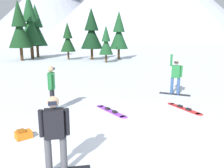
{
  "coord_description": "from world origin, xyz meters",
  "views": [
    {
      "loc": [
        0.44,
        -5.56,
        2.92
      ],
      "look_at": [
        -0.56,
        3.3,
        1.0
      ],
      "focal_mm": 35.47,
      "sensor_mm": 36.0,
      "label": 1
    }
  ],
  "objects_px": {
    "pine_tree_slender": "(68,39)",
    "pine_tree_broad": "(30,23)",
    "snowboarder_midground": "(52,87)",
    "snowboarder_background": "(176,76)",
    "pine_tree_young": "(92,32)",
    "loose_snowboard_near_left": "(111,111)",
    "pine_tree_twin": "(36,29)",
    "loose_snowboard_far_spare": "(184,108)",
    "pine_tree_tall": "(19,28)",
    "pine_tree_leaning": "(119,33)",
    "backpack_orange": "(23,134)",
    "snowboarder_foreground": "(55,133)",
    "pine_tree_short": "(106,42)"
  },
  "relations": [
    {
      "from": "snowboarder_foreground",
      "to": "pine_tree_slender",
      "type": "relative_size",
      "value": 0.37
    },
    {
      "from": "pine_tree_tall",
      "to": "pine_tree_leaning",
      "type": "bearing_deg",
      "value": 15.08
    },
    {
      "from": "loose_snowboard_far_spare",
      "to": "pine_tree_broad",
      "type": "relative_size",
      "value": 0.2
    },
    {
      "from": "loose_snowboard_near_left",
      "to": "pine_tree_tall",
      "type": "distance_m",
      "value": 22.31
    },
    {
      "from": "loose_snowboard_far_spare",
      "to": "pine_tree_tall",
      "type": "distance_m",
      "value": 23.68
    },
    {
      "from": "loose_snowboard_far_spare",
      "to": "backpack_orange",
      "type": "height_order",
      "value": "backpack_orange"
    },
    {
      "from": "pine_tree_broad",
      "to": "pine_tree_twin",
      "type": "bearing_deg",
      "value": 96.7
    },
    {
      "from": "pine_tree_leaning",
      "to": "pine_tree_young",
      "type": "bearing_deg",
      "value": -162.36
    },
    {
      "from": "loose_snowboard_far_spare",
      "to": "pine_tree_slender",
      "type": "bearing_deg",
      "value": 119.73
    },
    {
      "from": "pine_tree_slender",
      "to": "pine_tree_short",
      "type": "bearing_deg",
      "value": -26.9
    },
    {
      "from": "backpack_orange",
      "to": "pine_tree_slender",
      "type": "height_order",
      "value": "pine_tree_slender"
    },
    {
      "from": "snowboarder_foreground",
      "to": "pine_tree_slender",
      "type": "bearing_deg",
      "value": 106.71
    },
    {
      "from": "snowboarder_midground",
      "to": "loose_snowboard_far_spare",
      "type": "distance_m",
      "value": 5.42
    },
    {
      "from": "backpack_orange",
      "to": "pine_tree_tall",
      "type": "xyz_separation_m",
      "value": [
        -10.85,
        20.24,
        3.79
      ]
    },
    {
      "from": "snowboarder_midground",
      "to": "loose_snowboard_near_left",
      "type": "relative_size",
      "value": 1.14
    },
    {
      "from": "backpack_orange",
      "to": "pine_tree_twin",
      "type": "relative_size",
      "value": 0.07
    },
    {
      "from": "snowboarder_midground",
      "to": "pine_tree_slender",
      "type": "relative_size",
      "value": 0.39
    },
    {
      "from": "loose_snowboard_far_spare",
      "to": "pine_tree_tall",
      "type": "relative_size",
      "value": 0.23
    },
    {
      "from": "snowboarder_midground",
      "to": "snowboarder_background",
      "type": "xyz_separation_m",
      "value": [
        5.26,
        3.22,
        0.01
      ]
    },
    {
      "from": "snowboarder_background",
      "to": "pine_tree_young",
      "type": "relative_size",
      "value": 0.32
    },
    {
      "from": "pine_tree_short",
      "to": "pine_tree_young",
      "type": "relative_size",
      "value": 0.65
    },
    {
      "from": "loose_snowboard_far_spare",
      "to": "pine_tree_twin",
      "type": "xyz_separation_m",
      "value": [
        -16.2,
        21.77,
        3.97
      ]
    },
    {
      "from": "snowboarder_midground",
      "to": "loose_snowboard_far_spare",
      "type": "relative_size",
      "value": 1.11
    },
    {
      "from": "pine_tree_slender",
      "to": "pine_tree_twin",
      "type": "distance_m",
      "value": 6.36
    },
    {
      "from": "snowboarder_foreground",
      "to": "pine_tree_short",
      "type": "bearing_deg",
      "value": 94.96
    },
    {
      "from": "pine_tree_tall",
      "to": "pine_tree_slender",
      "type": "bearing_deg",
      "value": 19.42
    },
    {
      "from": "pine_tree_twin",
      "to": "loose_snowboard_far_spare",
      "type": "bearing_deg",
      "value": -53.34
    },
    {
      "from": "snowboarder_foreground",
      "to": "pine_tree_twin",
      "type": "height_order",
      "value": "pine_tree_twin"
    },
    {
      "from": "pine_tree_broad",
      "to": "pine_tree_tall",
      "type": "xyz_separation_m",
      "value": [
        -0.14,
        -2.53,
        -0.67
      ]
    },
    {
      "from": "pine_tree_slender",
      "to": "pine_tree_broad",
      "type": "distance_m",
      "value": 5.59
    },
    {
      "from": "pine_tree_slender",
      "to": "pine_tree_young",
      "type": "bearing_deg",
      "value": 4.04
    },
    {
      "from": "snowboarder_background",
      "to": "pine_tree_tall",
      "type": "height_order",
      "value": "pine_tree_tall"
    },
    {
      "from": "loose_snowboard_far_spare",
      "to": "pine_tree_tall",
      "type": "bearing_deg",
      "value": 133.48
    },
    {
      "from": "backpack_orange",
      "to": "pine_tree_slender",
      "type": "distance_m",
      "value": 22.92
    },
    {
      "from": "pine_tree_twin",
      "to": "snowboarder_background",
      "type": "bearing_deg",
      "value": -50.16
    },
    {
      "from": "snowboarder_midground",
      "to": "pine_tree_young",
      "type": "height_order",
      "value": "pine_tree_young"
    },
    {
      "from": "pine_tree_short",
      "to": "pine_tree_tall",
      "type": "height_order",
      "value": "pine_tree_tall"
    },
    {
      "from": "snowboarder_foreground",
      "to": "pine_tree_broad",
      "type": "distance_m",
      "value": 27.44
    },
    {
      "from": "snowboarder_foreground",
      "to": "pine_tree_leaning",
      "type": "relative_size",
      "value": 0.28
    },
    {
      "from": "snowboarder_foreground",
      "to": "pine_tree_tall",
      "type": "distance_m",
      "value": 25.21
    },
    {
      "from": "loose_snowboard_far_spare",
      "to": "loose_snowboard_near_left",
      "type": "bearing_deg",
      "value": -167.41
    },
    {
      "from": "snowboarder_background",
      "to": "loose_snowboard_near_left",
      "type": "distance_m",
      "value": 4.32
    },
    {
      "from": "pine_tree_twin",
      "to": "pine_tree_leaning",
      "type": "distance_m",
      "value": 11.98
    },
    {
      "from": "loose_snowboard_near_left",
      "to": "loose_snowboard_far_spare",
      "type": "xyz_separation_m",
      "value": [
        2.95,
        0.66,
        0.0
      ]
    },
    {
      "from": "pine_tree_tall",
      "to": "pine_tree_twin",
      "type": "bearing_deg",
      "value": 91.49
    },
    {
      "from": "pine_tree_leaning",
      "to": "pine_tree_young",
      "type": "height_order",
      "value": "pine_tree_young"
    },
    {
      "from": "pine_tree_slender",
      "to": "pine_tree_broad",
      "type": "bearing_deg",
      "value": 172.86
    },
    {
      "from": "snowboarder_background",
      "to": "pine_tree_young",
      "type": "height_order",
      "value": "pine_tree_young"
    },
    {
      "from": "pine_tree_short",
      "to": "pine_tree_twin",
      "type": "relative_size",
      "value": 0.57
    },
    {
      "from": "snowboarder_midground",
      "to": "backpack_orange",
      "type": "distance_m",
      "value": 2.57
    }
  ]
}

